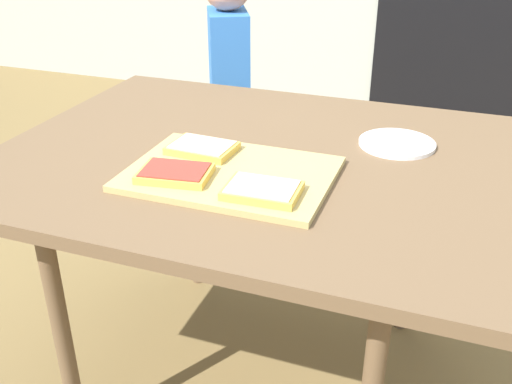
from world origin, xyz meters
TOP-DOWN VIEW (x-y plane):
  - ground_plane at (0.00, 0.00)m, footprint 16.00×16.00m
  - dining_table at (0.00, 0.00)m, footprint 1.22×0.94m
  - cutting_board at (-0.01, -0.14)m, footprint 0.43×0.31m
  - pizza_slice_near_left at (-0.11, -0.21)m, footprint 0.16×0.13m
  - pizza_slice_near_right at (0.09, -0.22)m, footprint 0.15×0.11m
  - pizza_slice_far_left at (-0.11, -0.07)m, footprint 0.15×0.11m
  - plate_white_right at (0.30, 0.16)m, footprint 0.18×0.18m
  - child_left at (-0.42, 0.84)m, footprint 0.23×0.28m

SIDE VIEW (x-z plane):
  - ground_plane at x=0.00m, z-range 0.00..0.00m
  - child_left at x=-0.42m, z-range 0.08..1.10m
  - dining_table at x=0.00m, z-range 0.29..0.98m
  - plate_white_right at x=0.30m, z-range 0.69..0.70m
  - cutting_board at x=-0.01m, z-range 0.69..0.70m
  - pizza_slice_near_left at x=-0.11m, z-range 0.70..0.72m
  - pizza_slice_near_right at x=0.09m, z-range 0.70..0.72m
  - pizza_slice_far_left at x=-0.11m, z-range 0.70..0.72m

